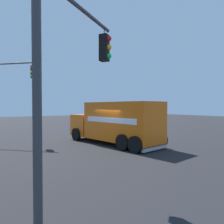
# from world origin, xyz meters

# --- Properties ---
(ground_plane) EXTENTS (100.00, 100.00, 0.00)m
(ground_plane) POSITION_xyz_m (0.00, 0.00, 0.00)
(ground_plane) COLOR black
(delivery_truck) EXTENTS (8.09, 3.86, 3.03)m
(delivery_truck) POSITION_xyz_m (0.64, -0.16, 1.56)
(delivery_truck) COLOR orange
(delivery_truck) RESTS_ON ground
(traffic_light_primary) EXTENTS (3.20, 3.09, 6.19)m
(traffic_light_primary) POSITION_xyz_m (6.70, 6.35, 4.21)
(traffic_light_primary) COLOR #38383D
(traffic_light_primary) RESTS_ON sidewalk_corner_far
(traffic_light_secondary) EXTENTS (2.27, 3.27, 5.80)m
(traffic_light_secondary) POSITION_xyz_m (-6.67, 6.28, 3.80)
(traffic_light_secondary) COLOR #38383D
(traffic_light_secondary) RESTS_ON ground
(pickup_navy) EXTENTS (2.26, 5.21, 1.38)m
(pickup_navy) POSITION_xyz_m (7.43, -3.70, 0.73)
(pickup_navy) COLOR navy
(pickup_navy) RESTS_ON ground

